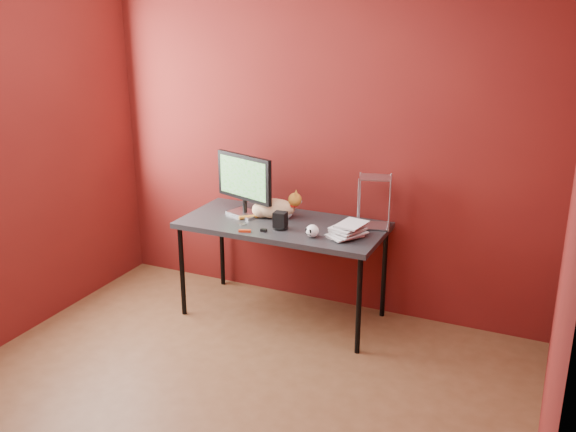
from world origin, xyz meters
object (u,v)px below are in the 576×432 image
at_px(cat, 274,208).
at_px(desk, 283,229).
at_px(monitor, 244,182).
at_px(speaker, 280,221).
at_px(book_stack, 342,154).
at_px(skull_mug, 312,231).

bearing_deg(cat, desk, -53.29).
bearing_deg(monitor, desk, 9.39).
relative_size(desk, speaker, 11.99).
bearing_deg(monitor, cat, 24.24).
bearing_deg(book_stack, monitor, 173.10).
distance_m(desk, speaker, 0.17).
height_order(monitor, book_stack, book_stack).
xyz_separation_m(desk, skull_mug, (0.31, -0.19, 0.10)).
xyz_separation_m(skull_mug, speaker, (-0.27, 0.06, 0.01)).
height_order(desk, speaker, speaker).
height_order(cat, skull_mug, cat).
bearing_deg(skull_mug, speaker, -169.44).
xyz_separation_m(monitor, speaker, (0.38, -0.18, -0.20)).
distance_m(skull_mug, speaker, 0.28).
distance_m(monitor, cat, 0.30).
bearing_deg(cat, monitor, 169.68).
xyz_separation_m(speaker, book_stack, (0.42, 0.08, 0.51)).
xyz_separation_m(monitor, skull_mug, (0.65, -0.24, -0.21)).
bearing_deg(book_stack, speaker, -168.83).
bearing_deg(desk, speaker, -72.47).
bearing_deg(speaker, monitor, 151.25).
bearing_deg(monitor, skull_mug, -2.16).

